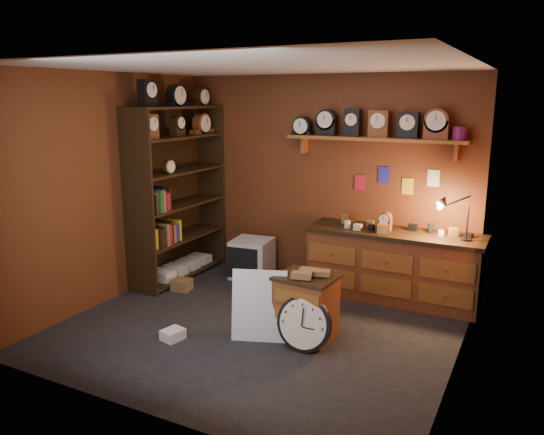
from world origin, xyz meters
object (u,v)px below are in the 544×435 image
at_px(workbench, 393,261).
at_px(big_round_clock, 304,324).
at_px(shelving_unit, 176,186).
at_px(low_cabinet, 306,304).

xyz_separation_m(workbench, big_round_clock, (-0.41, -1.73, -0.20)).
xyz_separation_m(shelving_unit, workbench, (2.84, 0.49, -0.78)).
height_order(shelving_unit, low_cabinet, shelving_unit).
relative_size(workbench, low_cabinet, 2.75).
bearing_deg(shelving_unit, workbench, 9.87).
distance_m(shelving_unit, low_cabinet, 2.69).
distance_m(workbench, low_cabinet, 1.56).
relative_size(shelving_unit, low_cabinet, 3.41).
bearing_deg(workbench, big_round_clock, -103.38).
xyz_separation_m(low_cabinet, big_round_clock, (0.09, -0.26, -0.09)).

